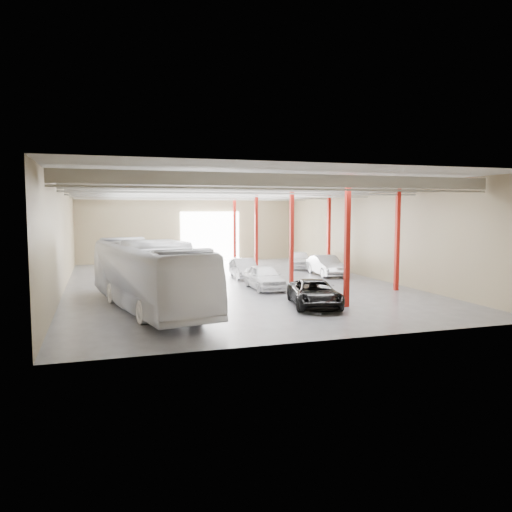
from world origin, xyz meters
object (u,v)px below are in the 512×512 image
black_sedan (314,293)px  car_row_c (198,258)px  coach_bus (148,274)px  car_row_b (244,268)px  car_row_a (264,277)px  car_right_near (326,265)px  car_right_far (300,260)px

black_sedan → car_row_c: (-2.21, 21.44, -0.02)m
black_sedan → car_row_c: 21.55m
coach_bus → car_row_b: size_ratio=2.88×
coach_bus → car_row_b: bearing=39.4°
black_sedan → car_row_a: bearing=109.2°
black_sedan → car_right_near: 12.95m
car_row_a → car_row_c: bearing=96.7°
car_right_near → car_right_far: car_right_near is taller
car_row_a → car_row_c: (-1.52, 15.00, -0.10)m
coach_bus → car_right_far: (14.66, 14.45, -1.05)m
car_row_a → car_right_far: 12.24m
car_right_near → car_row_a: bearing=-139.9°
car_row_b → car_right_near: bearing=-1.4°
car_row_b → car_row_c: bearing=104.8°
coach_bus → car_row_a: size_ratio=2.79×
black_sedan → car_row_b: 12.07m
car_row_a → car_right_far: bearing=57.2°
coach_bus → black_sedan: size_ratio=2.52×
black_sedan → car_right_far: 17.71m
black_sedan → car_right_near: car_right_near is taller
car_row_c → car_right_near: 13.02m
coach_bus → car_right_far: 20.61m
black_sedan → car_row_b: (-0.46, 12.06, 0.02)m
car_row_a → car_row_b: 5.63m
coach_bus → car_right_near: (14.66, 9.25, -1.01)m
coach_bus → car_row_a: bearing=17.2°
car_row_a → car_row_b: bearing=88.6°
car_right_far → black_sedan: bearing=-92.2°
car_row_a → car_right_near: 8.43m
black_sedan → car_right_far: (6.11, 16.62, 0.05)m
coach_bus → car_right_near: bearing=20.9°
car_row_b → car_row_c: size_ratio=0.94×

